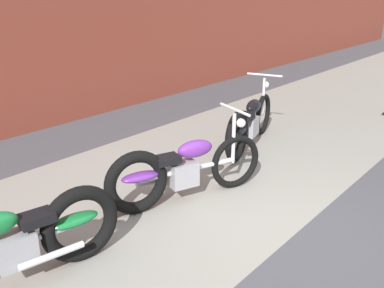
{
  "coord_description": "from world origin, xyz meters",
  "views": [
    {
      "loc": [
        -3.27,
        -1.62,
        2.36
      ],
      "look_at": [
        -0.01,
        1.19,
        0.75
      ],
      "focal_mm": 39.64,
      "sensor_mm": 36.0,
      "label": 1
    }
  ],
  "objects": [
    {
      "name": "ground_plane",
      "position": [
        0.0,
        0.0,
        0.0
      ],
      "size": [
        80.0,
        80.0,
        0.0
      ],
      "primitive_type": "plane",
      "color": "#47474C"
    },
    {
      "name": "sidewalk_slab",
      "position": [
        0.0,
        1.75,
        0.0
      ],
      "size": [
        36.0,
        3.5,
        0.01
      ],
      "primitive_type": "cube",
      "color": "gray",
      "rests_on": "ground"
    },
    {
      "name": "motorcycle_green",
      "position": [
        -1.91,
        1.37,
        0.4
      ],
      "size": [
        1.99,
        0.69,
        1.03
      ],
      "rotation": [
        0.0,
        0.0,
        2.95
      ],
      "color": "black",
      "rests_on": "ground"
    },
    {
      "name": "motorcycle_purple",
      "position": [
        -0.07,
        1.37,
        0.4
      ],
      "size": [
        1.92,
        0.89,
        1.03
      ],
      "rotation": [
        0.0,
        0.0,
        -0.35
      ],
      "color": "black",
      "rests_on": "ground"
    },
    {
      "name": "motorcycle_black",
      "position": [
        1.89,
        1.72,
        0.4
      ],
      "size": [
        1.96,
        0.78,
        1.03
      ],
      "rotation": [
        0.0,
        0.0,
        0.27
      ],
      "color": "black",
      "rests_on": "ground"
    }
  ]
}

